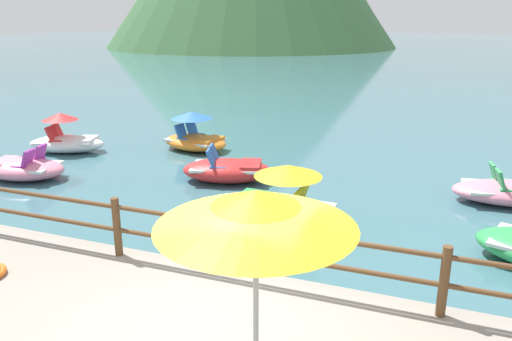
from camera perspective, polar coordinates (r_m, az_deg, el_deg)
ground_plane at (r=44.56m, az=18.06°, el=11.21°), size 200.00×200.00×0.00m
dock_railing at (r=6.93m, az=0.64°, el=-8.44°), size 23.92×0.12×0.95m
beach_umbrella at (r=4.08m, az=-0.02°, el=-4.81°), size 1.70×1.70×2.24m
pedal_boat_1 at (r=9.80m, az=2.97°, el=-4.04°), size 2.56×1.50×1.28m
pedal_boat_2 at (r=15.65m, az=-7.02°, el=3.86°), size 2.35×1.73×1.20m
pedal_boat_3 at (r=14.05m, az=-25.09°, el=0.23°), size 2.32×1.64×0.86m
pedal_boat_5 at (r=12.55m, az=-3.32°, el=0.09°), size 2.49×1.83×0.89m
pedal_boat_6 at (r=16.32m, az=-20.94°, el=3.33°), size 2.52×1.76×1.22m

